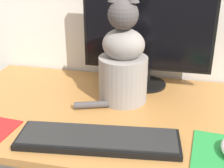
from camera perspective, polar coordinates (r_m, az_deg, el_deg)
desk at (r=1.16m, az=2.39°, el=-9.72°), size 1.28×0.67×0.76m
monitor at (r=1.24m, az=6.50°, el=9.01°), size 0.51×0.17×0.40m
keyboard at (r=0.93m, az=-2.54°, el=-10.01°), size 0.49×0.19×0.02m
cat at (r=1.12m, az=2.01°, el=4.03°), size 0.25×0.22×0.41m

